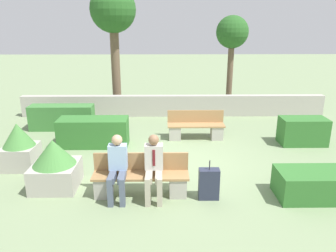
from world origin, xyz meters
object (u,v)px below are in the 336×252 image
object	(u,v)px
tree_leftmost	(113,14)
tree_center_left	(232,35)
person_seated_man	(154,164)
planter_corner_left	(55,164)
bench_front	(141,179)
suitcase	(209,184)
person_seated_woman	(117,164)
planter_corner_right	(19,146)
bench_left_side	(196,128)

from	to	relation	value
tree_leftmost	tree_center_left	xyz separation A→B (m)	(4.73, 0.17, -0.81)
person_seated_man	tree_center_left	world-z (taller)	tree_center_left
person_seated_man	planter_corner_left	world-z (taller)	person_seated_man
bench_front	suitcase	distance (m)	1.44
person_seated_woman	planter_corner_right	size ratio (longest dim) A/B	1.17
planter_corner_right	suitcase	world-z (taller)	planter_corner_right
planter_corner_left	tree_leftmost	size ratio (longest dim) A/B	0.23
person_seated_woman	tree_leftmost	world-z (taller)	tree_leftmost
bench_left_side	tree_center_left	size ratio (longest dim) A/B	0.47
tree_leftmost	person_seated_woman	bearing A→B (deg)	-82.24
planter_corner_left	suitcase	bearing A→B (deg)	-9.35
planter_corner_right	tree_leftmost	distance (m)	6.83
planter_corner_right	suitcase	xyz separation A→B (m)	(4.57, -1.61, -0.24)
person_seated_woman	planter_corner_left	xyz separation A→B (m)	(-1.46, 0.49, -0.22)
planter_corner_right	tree_center_left	bearing A→B (deg)	42.74
person_seated_man	tree_leftmost	size ratio (longest dim) A/B	0.28
bench_left_side	suitcase	distance (m)	3.71
suitcase	tree_center_left	distance (m)	8.22
bench_left_side	tree_leftmost	distance (m)	5.88
planter_corner_right	tree_center_left	world-z (taller)	tree_center_left
person_seated_woman	planter_corner_right	distance (m)	3.10
tree_leftmost	person_seated_man	bearing A→B (deg)	-76.56
bench_front	person_seated_man	bearing A→B (deg)	-26.18
planter_corner_left	tree_center_left	world-z (taller)	tree_center_left
planter_corner_right	suitcase	bearing A→B (deg)	-19.45
bench_front	person_seated_woman	xyz separation A→B (m)	(-0.46, -0.14, 0.42)
planter_corner_right	planter_corner_left	bearing A→B (deg)	-41.08
planter_corner_right	tree_leftmost	size ratio (longest dim) A/B	0.24
bench_left_side	planter_corner_left	distance (m)	4.67
tree_leftmost	bench_front	bearing A→B (deg)	-78.49
tree_leftmost	tree_center_left	world-z (taller)	tree_leftmost
person_seated_man	planter_corner_right	xyz separation A→B (m)	(-3.43, 1.56, -0.19)
person_seated_man	tree_leftmost	bearing A→B (deg)	103.44
person_seated_man	person_seated_woman	world-z (taller)	same
bench_front	tree_center_left	distance (m)	8.47
bench_left_side	tree_center_left	bearing A→B (deg)	70.99
suitcase	tree_leftmost	bearing A→B (deg)	111.42
planter_corner_right	tree_leftmost	bearing A→B (deg)	73.70
planter_corner_left	planter_corner_right	size ratio (longest dim) A/B	0.96
bench_left_side	tree_center_left	distance (m)	5.01
planter_corner_right	tree_leftmost	world-z (taller)	tree_leftmost
bench_front	tree_center_left	world-z (taller)	tree_center_left
person_seated_woman	planter_corner_left	distance (m)	1.56
bench_front	planter_corner_right	distance (m)	3.45
bench_left_side	planter_corner_right	world-z (taller)	planter_corner_right
bench_front	bench_left_side	world-z (taller)	same
bench_front	planter_corner_right	world-z (taller)	planter_corner_right
planter_corner_left	planter_corner_right	distance (m)	1.62
tree_center_left	person_seated_man	bearing A→B (deg)	-111.73
suitcase	planter_corner_left	bearing A→B (deg)	170.65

